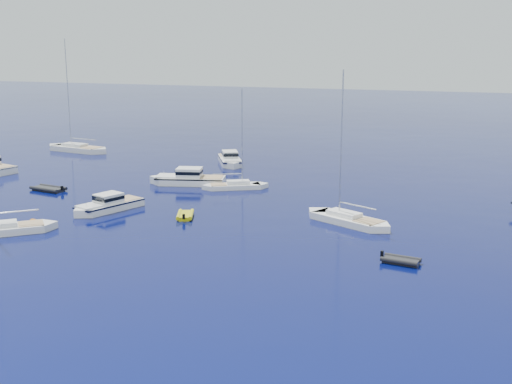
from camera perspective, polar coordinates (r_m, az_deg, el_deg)
ground at (r=40.00m, az=-8.54°, el=-10.81°), size 400.00×400.00×0.00m
motor_cruiser_left at (r=65.37m, az=-12.87°, el=-1.59°), size 5.12×8.54×2.15m
motor_cruiser_centre at (r=76.02m, az=-5.98°, el=0.69°), size 9.87×5.14×2.48m
motor_cruiser_horizon at (r=88.44m, az=-2.28°, el=2.47°), size 6.46×8.84×2.27m
sailboat_mid_r at (r=59.83m, az=8.01°, el=-2.73°), size 9.84×6.56×14.29m
sailboat_mid_l at (r=60.24m, az=-21.25°, el=-3.39°), size 8.70×8.14×13.91m
sailboat_centre at (r=73.35m, az=-1.82°, el=0.30°), size 7.92×5.63×11.63m
sailboat_far_l at (r=102.54m, az=-15.39°, el=3.46°), size 12.12×4.73×17.35m
tender_yellow at (r=61.57m, az=-6.22°, el=-2.23°), size 2.82×3.60×0.95m
tender_grey_near at (r=49.86m, az=12.58°, el=-6.12°), size 3.15×2.10×0.95m
tender_grey_far at (r=75.90m, az=-17.74°, el=0.12°), size 4.46×2.84×0.95m
kayak_orange at (r=62.27m, az=-18.16°, el=-2.64°), size 3.34×1.46×0.30m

